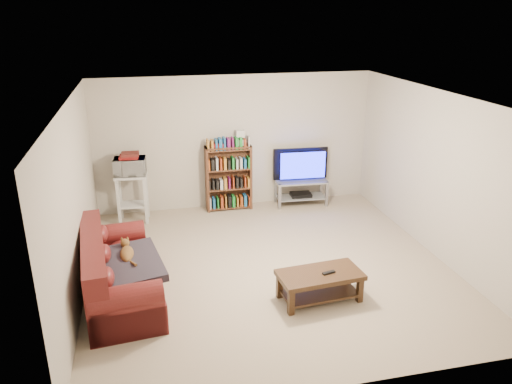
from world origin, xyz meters
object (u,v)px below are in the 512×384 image
object	(u,v)px
sofa	(115,276)
tv_stand	(301,188)
coffee_table	(320,281)
bookshelf	(229,177)

from	to	relation	value
sofa	tv_stand	distance (m)	4.16
sofa	tv_stand	bearing A→B (deg)	32.30
coffee_table	tv_stand	xyz separation A→B (m)	(0.77, 3.19, 0.06)
coffee_table	bookshelf	distance (m)	3.34
sofa	bookshelf	bearing A→B (deg)	48.19
coffee_table	tv_stand	world-z (taller)	tv_stand
coffee_table	bookshelf	bearing A→B (deg)	95.08
sofa	coffee_table	bearing A→B (deg)	-19.71
bookshelf	sofa	bearing A→B (deg)	-126.10
coffee_table	bookshelf	world-z (taller)	bookshelf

